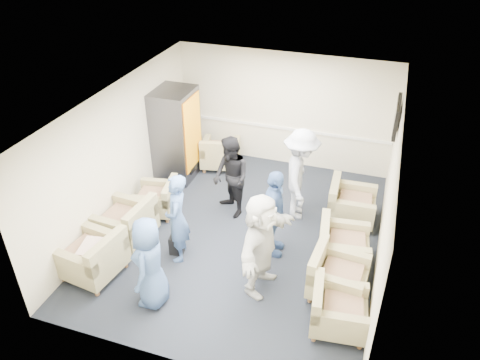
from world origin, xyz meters
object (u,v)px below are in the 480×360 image
(armchair_left_far, at_px, (158,199))
(person_front_right, at_px, (261,244))
(armchair_left_near, at_px, (95,258))
(person_mid_right, at_px, (274,214))
(armchair_right_midnear, at_px, (335,277))
(person_back_right, at_px, (300,175))
(person_front_left, at_px, (150,263))
(armchair_right_near, at_px, (335,311))
(armchair_right_midfar, at_px, (340,246))
(person_back_left, at_px, (231,178))
(person_mid_left, at_px, (177,219))
(vending_machine, at_px, (176,135))
(armchair_corner, at_px, (220,155))
(armchair_left_mid, at_px, (128,224))
(armchair_right_far, at_px, (349,205))

(armchair_left_far, bearing_deg, person_front_right, 52.04)
(armchair_left_near, bearing_deg, person_mid_right, 127.40)
(armchair_right_midnear, xyz_separation_m, person_back_right, (-1.03, 1.95, 0.60))
(person_front_left, distance_m, person_back_right, 3.46)
(person_front_left, height_order, person_front_right, person_front_right)
(armchair_left_near, bearing_deg, armchair_left_far, -177.09)
(armchair_right_near, relative_size, person_mid_right, 0.54)
(armchair_right_midfar, relative_size, person_back_left, 0.57)
(armchair_right_midfar, bearing_deg, person_front_right, 124.62)
(armchair_right_midnear, xyz_separation_m, person_mid_left, (-2.76, 0.03, 0.49))
(armchair_right_midnear, xyz_separation_m, vending_machine, (-3.98, 2.62, 0.69))
(armchair_right_midnear, relative_size, person_mid_left, 0.56)
(armchair_left_far, xyz_separation_m, armchair_corner, (0.56, 2.11, 0.03))
(armchair_right_near, distance_m, armchair_right_midnear, 0.71)
(person_front_left, xyz_separation_m, person_back_right, (1.68, 3.03, 0.15))
(armchair_right_near, distance_m, person_back_right, 2.95)
(vending_machine, distance_m, person_back_right, 3.02)
(armchair_right_midfar, bearing_deg, person_front_left, 117.95)
(armchair_left_near, relative_size, person_mid_left, 0.62)
(armchair_left_near, relative_size, person_front_right, 0.58)
(person_front_left, relative_size, person_back_right, 0.84)
(armchair_left_mid, bearing_deg, armchair_right_near, 82.50)
(armchair_right_far, height_order, vending_machine, vending_machine)
(armchair_left_mid, bearing_deg, person_back_right, 126.94)
(armchair_right_midnear, height_order, vending_machine, vending_machine)
(armchair_left_far, xyz_separation_m, person_front_right, (2.56, -1.37, 0.59))
(armchair_left_mid, xyz_separation_m, vending_machine, (-0.11, 2.47, 0.67))
(armchair_right_midfar, xyz_separation_m, person_front_right, (-1.16, -1.03, 0.55))
(armchair_corner, bearing_deg, person_mid_left, 84.67)
(armchair_right_far, bearing_deg, armchair_right_near, -178.85)
(armchair_left_mid, bearing_deg, person_back_left, 137.54)
(person_front_left, distance_m, person_mid_left, 1.11)
(armchair_left_near, relative_size, armchair_right_near, 1.15)
(person_back_left, bearing_deg, armchair_left_far, -119.20)
(person_mid_left, distance_m, person_back_right, 2.59)
(person_back_right, bearing_deg, armchair_right_far, -92.17)
(armchair_corner, distance_m, person_mid_right, 3.28)
(person_mid_left, bearing_deg, armchair_left_far, -157.75)
(armchair_left_mid, xyz_separation_m, person_mid_right, (2.65, 0.52, 0.48))
(vending_machine, bearing_deg, person_mid_right, -35.15)
(armchair_right_near, relative_size, armchair_right_midnear, 0.97)
(armchair_left_far, height_order, armchair_corner, armchair_corner)
(armchair_right_far, bearing_deg, person_mid_right, 138.42)
(person_back_left, bearing_deg, person_mid_left, -62.36)
(armchair_right_midnear, bearing_deg, person_front_left, 116.41)
(vending_machine, height_order, person_front_left, vending_machine)
(armchair_corner, bearing_deg, person_mid_right, 114.67)
(armchair_right_midnear, bearing_deg, armchair_right_near, -165.58)
(armchair_left_far, bearing_deg, armchair_right_near, 54.81)
(armchair_left_far, relative_size, armchair_corner, 0.88)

